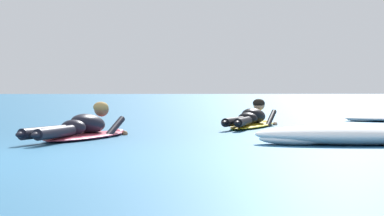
{
  "coord_description": "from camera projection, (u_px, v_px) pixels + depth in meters",
  "views": [
    {
      "loc": [
        1.64,
        -6.59,
        0.69
      ],
      "look_at": [
        1.61,
        4.25,
        0.37
      ],
      "focal_mm": 64.72,
      "sensor_mm": 36.0,
      "label": 1
    }
  ],
  "objects": [
    {
      "name": "ground_plane",
      "position": [
        126.0,
        116.0,
        16.61
      ],
      "size": [
        120.0,
        120.0,
        0.0
      ],
      "primitive_type": "plane",
      "color": "#235B84"
    },
    {
      "name": "surfer_near",
      "position": [
        84.0,
        129.0,
        9.31
      ],
      "size": [
        1.25,
        2.53,
        0.53
      ],
      "color": "#E54C66",
      "rests_on": "ground"
    },
    {
      "name": "whitewater_mid_right",
      "position": [
        355.0,
        135.0,
        8.36
      ],
      "size": [
        2.4,
        0.91,
        0.25
      ],
      "color": "white",
      "rests_on": "ground"
    },
    {
      "name": "surfer_far",
      "position": [
        253.0,
        120.0,
        11.95
      ],
      "size": [
        1.24,
        2.53,
        0.55
      ],
      "color": "yellow",
      "rests_on": "ground"
    }
  ]
}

